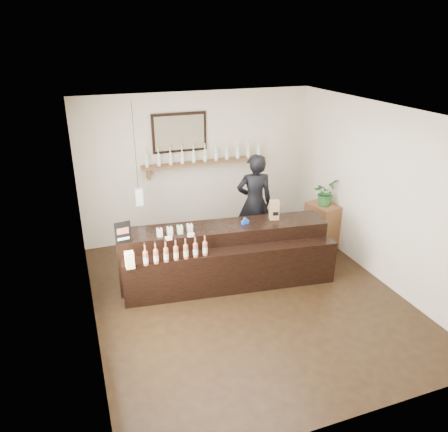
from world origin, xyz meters
TOP-DOWN VIEW (x-y plane):
  - ground at (0.00, 0.00)m, footprint 5.00×5.00m
  - room_shell at (0.00, 0.00)m, footprint 5.00×5.00m
  - back_wall_decor at (-0.15, 2.37)m, footprint 2.66×0.96m
  - counter at (-0.15, 0.58)m, footprint 3.38×1.28m
  - promo_sign at (-1.71, 0.61)m, footprint 0.24×0.05m
  - paper_bag at (0.73, 0.66)m, footprint 0.17×0.14m
  - tape_dispenser at (0.21, 0.64)m, footprint 0.13×0.07m
  - side_cabinet at (2.00, 1.16)m, footprint 0.53×0.65m
  - potted_plant at (2.00, 1.16)m, footprint 0.56×0.55m
  - shopkeeper at (0.77, 1.55)m, footprint 0.82×0.62m

SIDE VIEW (x-z plane):
  - ground at x=0.00m, z-range 0.00..0.00m
  - side_cabinet at x=2.00m, z-range 0.00..0.84m
  - counter at x=-0.15m, z-range -0.11..0.98m
  - tape_dispenser at x=0.21m, z-range 0.92..1.02m
  - shopkeeper at x=0.77m, z-range 0.00..2.04m
  - potted_plant at x=2.00m, z-range 0.84..1.31m
  - paper_bag at x=0.73m, z-range 0.93..1.26m
  - promo_sign at x=-1.71m, z-range 0.93..1.26m
  - room_shell at x=0.00m, z-range -0.80..4.20m
  - back_wall_decor at x=-0.15m, z-range 0.91..2.60m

